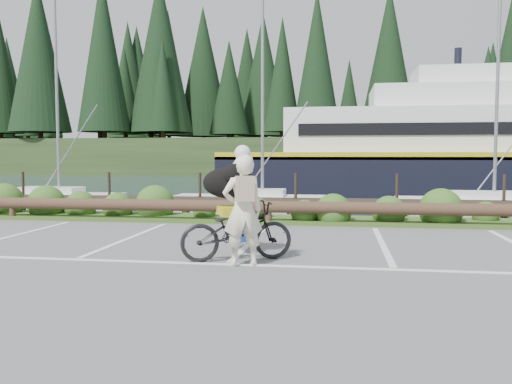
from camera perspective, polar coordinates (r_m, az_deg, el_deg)
ground at (r=9.14m, az=-2.45°, el=-7.14°), size 72.00×72.00×0.00m
harbor_backdrop at (r=87.29m, az=7.90°, el=2.80°), size 170.00×160.00×30.00m
vegetation_strip at (r=14.31m, az=1.69°, el=-2.89°), size 34.00×1.60×0.10m
log_rail at (r=13.63m, az=1.32°, el=-3.45°), size 32.00×0.30×0.60m
bicycle at (r=9.00m, az=-2.04°, el=-4.13°), size 1.99×1.34×0.99m
cyclist at (r=8.53m, az=-1.41°, el=-1.95°), size 0.76×0.64×1.76m
dog at (r=9.51m, az=-2.83°, el=0.96°), size 0.80×1.06×0.55m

